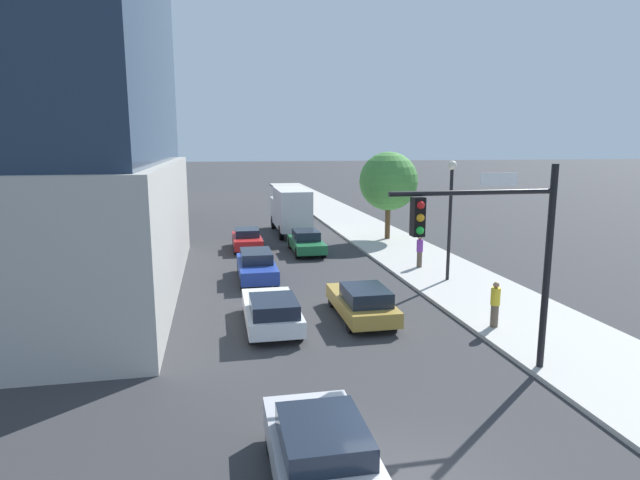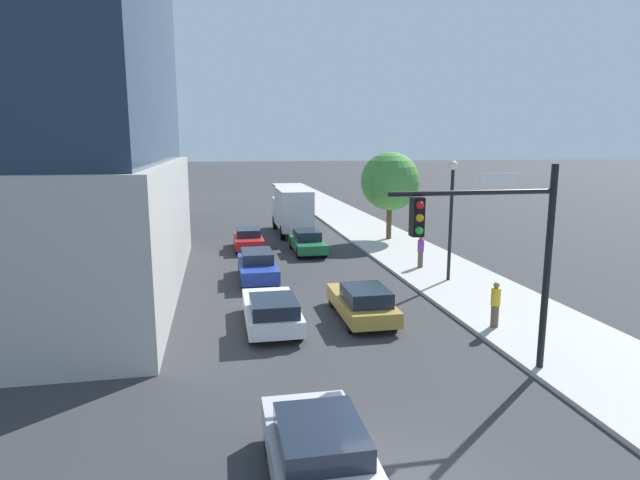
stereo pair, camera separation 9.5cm
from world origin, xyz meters
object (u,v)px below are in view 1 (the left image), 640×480
(street_tree, at_px, (389,181))
(car_red, at_px, (247,239))
(car_silver, at_px, (324,459))
(pedestrian_purple_shirt, at_px, (420,251))
(box_truck, at_px, (290,209))
(traffic_light_pole, at_px, (495,237))
(street_lamp, at_px, (451,203))
(car_green, at_px, (306,242))
(car_blue, at_px, (257,266))
(car_gold, at_px, (362,302))
(construction_building, at_px, (70,77))
(pedestrian_yellow_shirt, at_px, (495,304))
(car_white, at_px, (272,311))

(street_tree, distance_m, car_red, 10.51)
(car_silver, relative_size, pedestrian_purple_shirt, 2.65)
(box_truck, height_order, pedestrian_purple_shirt, box_truck)
(traffic_light_pole, bearing_deg, street_lamp, 71.46)
(traffic_light_pole, height_order, box_truck, traffic_light_pole)
(traffic_light_pole, bearing_deg, car_silver, -143.46)
(pedestrian_purple_shirt, bearing_deg, car_green, 132.98)
(car_blue, bearing_deg, pedestrian_purple_shirt, 3.33)
(street_tree, relative_size, car_gold, 1.33)
(pedestrian_purple_shirt, bearing_deg, street_lamp, -83.03)
(street_lamp, height_order, street_tree, street_tree)
(construction_building, bearing_deg, pedestrian_purple_shirt, -55.50)
(car_red, relative_size, pedestrian_yellow_shirt, 2.48)
(car_white, xyz_separation_m, pedestrian_yellow_shirt, (7.89, -1.79, 0.32))
(construction_building, height_order, car_blue, construction_building)
(traffic_light_pole, xyz_separation_m, street_tree, (4.12, 21.56, 0.00))
(traffic_light_pole, xyz_separation_m, pedestrian_yellow_shirt, (2.17, 3.47, -3.13))
(street_lamp, height_order, car_silver, street_lamp)
(construction_building, distance_m, pedestrian_yellow_shirt, 54.47)
(car_blue, xyz_separation_m, pedestrian_yellow_shirt, (7.89, -8.90, 0.26))
(car_gold, height_order, car_blue, car_blue)
(car_red, distance_m, pedestrian_yellow_shirt, 18.57)
(car_white, xyz_separation_m, car_blue, (0.00, 7.11, 0.06))
(car_silver, bearing_deg, car_gold, 70.25)
(street_lamp, distance_m, car_white, 10.80)
(traffic_light_pole, bearing_deg, car_red, 105.75)
(car_blue, bearing_deg, box_truck, 74.79)
(traffic_light_pole, xyz_separation_m, pedestrian_purple_shirt, (3.04, 12.88, -3.11))
(street_lamp, xyz_separation_m, car_red, (-9.10, 10.19, -3.26))
(traffic_light_pole, height_order, car_red, traffic_light_pole)
(car_blue, xyz_separation_m, pedestrian_purple_shirt, (8.76, 0.51, 0.29))
(car_green, bearing_deg, traffic_light_pole, -83.28)
(street_lamp, height_order, car_blue, street_lamp)
(box_truck, bearing_deg, street_lamp, -70.04)
(traffic_light_pole, relative_size, car_silver, 1.32)
(car_red, xyz_separation_m, pedestrian_yellow_shirt, (7.89, -16.81, 0.34))
(street_tree, height_order, car_blue, street_tree)
(street_tree, distance_m, pedestrian_purple_shirt, 9.28)
(traffic_light_pole, height_order, pedestrian_yellow_shirt, traffic_light_pole)
(street_lamp, bearing_deg, pedestrian_yellow_shirt, -100.41)
(construction_building, xyz_separation_m, car_red, (16.91, -29.95, -13.20))
(traffic_light_pole, xyz_separation_m, street_lamp, (3.38, 10.09, -0.21))
(traffic_light_pole, distance_m, car_blue, 14.05)
(car_silver, xyz_separation_m, pedestrian_purple_shirt, (8.76, 17.12, 0.29))
(car_blue, bearing_deg, car_green, 59.90)
(pedestrian_purple_shirt, bearing_deg, car_gold, -125.73)
(car_green, bearing_deg, car_blue, -120.10)
(car_blue, bearing_deg, pedestrian_yellow_shirt, -48.46)
(box_truck, bearing_deg, construction_building, 129.48)
(car_red, xyz_separation_m, car_blue, (-0.00, -7.91, 0.08))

